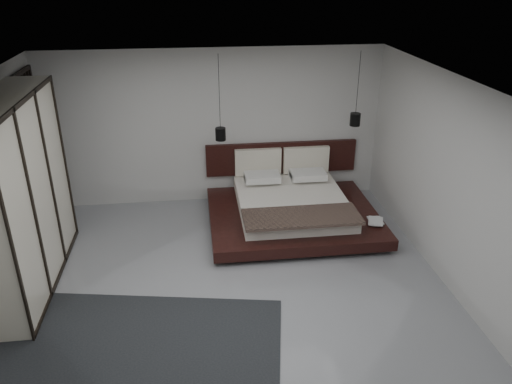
{
  "coord_description": "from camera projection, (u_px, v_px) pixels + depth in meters",
  "views": [
    {
      "loc": [
        -0.36,
        -5.61,
        4.1
      ],
      "look_at": [
        0.51,
        1.2,
        0.92
      ],
      "focal_mm": 35.0,
      "sensor_mm": 36.0,
      "label": 1
    }
  ],
  "objects": [
    {
      "name": "floor",
      "position": [
        230.0,
        292.0,
        6.81
      ],
      "size": [
        6.0,
        6.0,
        0.0
      ],
      "primitive_type": "plane",
      "color": "gray",
      "rests_on": "ground"
    },
    {
      "name": "ceiling",
      "position": [
        224.0,
        88.0,
        5.64
      ],
      "size": [
        6.0,
        6.0,
        0.0
      ],
      "primitive_type": "plane",
      "rotation": [
        3.14,
        0.0,
        0.0
      ],
      "color": "white",
      "rests_on": "wall_back"
    },
    {
      "name": "wall_back",
      "position": [
        215.0,
        128.0,
        8.92
      ],
      "size": [
        6.0,
        0.0,
        6.0
      ],
      "primitive_type": "plane",
      "rotation": [
        1.57,
        0.0,
        0.0
      ],
      "color": "beige",
      "rests_on": "floor"
    },
    {
      "name": "wall_front",
      "position": [
        259.0,
        382.0,
        3.52
      ],
      "size": [
        6.0,
        0.0,
        6.0
      ],
      "primitive_type": "plane",
      "rotation": [
        -1.57,
        0.0,
        0.0
      ],
      "color": "beige",
      "rests_on": "floor"
    },
    {
      "name": "wall_right",
      "position": [
        454.0,
        187.0,
        6.57
      ],
      "size": [
        0.0,
        6.0,
        6.0
      ],
      "primitive_type": "plane",
      "rotation": [
        1.57,
        0.0,
        -1.57
      ],
      "color": "beige",
      "rests_on": "floor"
    },
    {
      "name": "lattice_screen",
      "position": [
        36.0,
        151.0,
        8.13
      ],
      "size": [
        0.05,
        0.9,
        2.6
      ],
      "primitive_type": "cube",
      "color": "black",
      "rests_on": "floor"
    },
    {
      "name": "bed",
      "position": [
        291.0,
        206.0,
        8.55
      ],
      "size": [
        2.81,
        2.4,
        1.08
      ],
      "color": "black",
      "rests_on": "floor"
    },
    {
      "name": "book_lower",
      "position": [
        369.0,
        221.0,
        8.09
      ],
      "size": [
        0.24,
        0.31,
        0.03
      ],
      "primitive_type": "imported",
      "rotation": [
        0.0,
        0.0,
        -0.07
      ],
      "color": "#99724C",
      "rests_on": "bed"
    },
    {
      "name": "book_upper",
      "position": [
        368.0,
        221.0,
        8.05
      ],
      "size": [
        0.33,
        0.38,
        0.02
      ],
      "primitive_type": "imported",
      "rotation": [
        0.0,
        0.0,
        -0.36
      ],
      "color": "#99724C",
      "rests_on": "book_lower"
    },
    {
      "name": "pendant_left",
      "position": [
        221.0,
        134.0,
        8.31
      ],
      "size": [
        0.17,
        0.17,
        1.42
      ],
      "color": "black",
      "rests_on": "ceiling"
    },
    {
      "name": "pendant_right",
      "position": [
        355.0,
        119.0,
        8.5
      ],
      "size": [
        0.18,
        0.18,
        1.25
      ],
      "color": "black",
      "rests_on": "ceiling"
    },
    {
      "name": "wardrobe",
      "position": [
        19.0,
        197.0,
        6.53
      ],
      "size": [
        0.63,
        2.66,
        2.61
      ],
      "color": "beige",
      "rests_on": "floor"
    },
    {
      "name": "rug",
      "position": [
        132.0,
        361.0,
        5.62
      ],
      "size": [
        3.71,
        2.95,
        0.01
      ],
      "primitive_type": "cube",
      "rotation": [
        0.0,
        0.0,
        -0.18
      ],
      "color": "black",
      "rests_on": "floor"
    }
  ]
}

